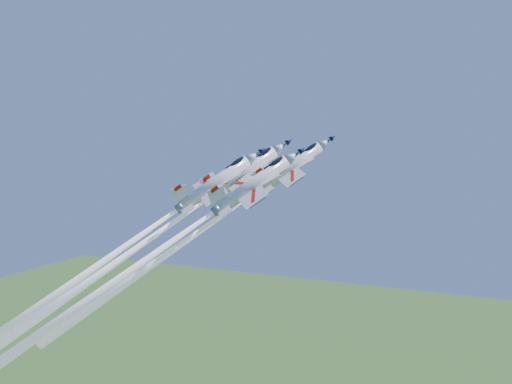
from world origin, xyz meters
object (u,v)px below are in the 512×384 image
at_px(jet_left, 138,247).
at_px(jet_slot, 109,257).
at_px(jet_lead, 198,233).
at_px(jet_right, 146,259).

distance_m(jet_left, jet_slot, 6.25).
height_order(jet_left, jet_slot, jet_left).
distance_m(jet_lead, jet_right, 10.45).
xyz_separation_m(jet_left, jet_slot, (-1.33, -6.07, -0.68)).
xyz_separation_m(jet_lead, jet_left, (-10.76, -2.21, -2.99)).
bearing_deg(jet_left, jet_lead, 59.03).
height_order(jet_right, jet_slot, jet_right).
relative_size(jet_lead, jet_right, 0.93).
bearing_deg(jet_slot, jet_right, 42.21).
bearing_deg(jet_slot, jet_left, 125.04).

